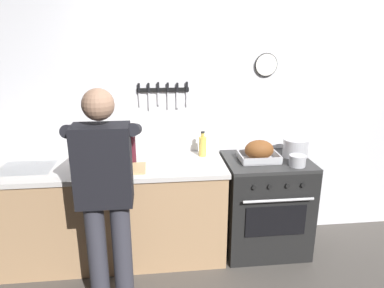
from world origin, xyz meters
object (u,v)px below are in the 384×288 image
object	(u,v)px
bottle_vinegar	(122,152)
bottle_olive_oil	(121,144)
stock_pot	(295,148)
person_cook	(105,190)
saucepan	(297,161)
bottle_wine_red	(131,149)
bottle_cooking_oil	(203,146)
roasting_pan	(259,151)
stove	(265,204)
bottle_hot_sauce	(93,155)
cutting_board	(124,169)

from	to	relation	value
bottle_vinegar	bottle_olive_oil	bearing A→B (deg)	96.88
stock_pot	bottle_olive_oil	bearing A→B (deg)	173.41
person_cook	saucepan	world-z (taller)	person_cook
person_cook	bottle_vinegar	bearing A→B (deg)	8.48
person_cook	bottle_wine_red	bearing A→B (deg)	0.95
bottle_wine_red	bottle_vinegar	bearing A→B (deg)	151.27
stock_pot	saucepan	xyz separation A→B (m)	(-0.08, -0.24, -0.03)
stock_pot	bottle_vinegar	xyz separation A→B (m)	(-1.58, 0.02, 0.02)
bottle_cooking_oil	roasting_pan	bearing A→B (deg)	-20.66
bottle_wine_red	stove	bearing A→B (deg)	-1.65
saucepan	bottle_hot_sauce	xyz separation A→B (m)	(-1.75, 0.25, 0.03)
stock_pot	bottle_hot_sauce	world-z (taller)	bottle_hot_sauce
roasting_pan	bottle_wine_red	xyz separation A→B (m)	(-1.12, 0.05, 0.04)
bottle_olive_oil	bottle_vinegar	bearing A→B (deg)	-83.12
person_cook	bottle_wine_red	xyz separation A→B (m)	(0.15, 0.65, 0.08)
bottle_vinegar	bottle_hot_sauce	xyz separation A→B (m)	(-0.25, -0.01, -0.02)
saucepan	stock_pot	bearing A→B (deg)	72.13
saucepan	cutting_board	xyz separation A→B (m)	(-1.47, 0.07, -0.04)
stock_pot	roasting_pan	bearing A→B (deg)	-168.05
roasting_pan	bottle_cooking_oil	xyz separation A→B (m)	(-0.48, 0.18, 0.01)
roasting_pan	bottle_olive_oil	size ratio (longest dim) A/B	1.26
stock_pot	bottle_wine_red	bearing A→B (deg)	-179.04
person_cook	bottle_wine_red	size ratio (longest dim) A/B	5.29
person_cook	bottle_cooking_oil	world-z (taller)	person_cook
stock_pot	bottle_olive_oil	world-z (taller)	bottle_olive_oil
bottle_olive_oil	bottle_hot_sauce	xyz separation A→B (m)	(-0.23, -0.18, -0.04)
bottle_cooking_oil	bottle_hot_sauce	xyz separation A→B (m)	(-0.98, -0.10, -0.02)
roasting_pan	bottle_hot_sauce	world-z (taller)	roasting_pan
person_cook	saucepan	xyz separation A→B (m)	(1.56, 0.43, -0.00)
stock_pot	cutting_board	xyz separation A→B (m)	(-1.55, -0.18, -0.07)
saucepan	person_cook	bearing A→B (deg)	-164.69
stock_pot	bottle_vinegar	bearing A→B (deg)	179.25
bottle_hot_sauce	bottle_vinegar	bearing A→B (deg)	3.01
person_cook	cutting_board	distance (m)	0.51
person_cook	bottle_hot_sauce	size ratio (longest dim) A/B	8.90
bottle_vinegar	saucepan	bearing A→B (deg)	-10.04
roasting_pan	bottle_olive_oil	bearing A→B (deg)	167.93
person_cook	roasting_pan	xyz separation A→B (m)	(1.27, 0.59, 0.03)
roasting_pan	bottle_vinegar	size ratio (longest dim) A/B	1.51
person_cook	bottle_hot_sauce	xyz separation A→B (m)	(-0.19, 0.68, 0.02)
bottle_olive_oil	bottle_hot_sauce	bearing A→B (deg)	-142.95
stove	bottle_cooking_oil	bearing A→B (deg)	164.02
bottle_vinegar	bottle_hot_sauce	bearing A→B (deg)	-176.99
stock_pot	bottle_hot_sauce	size ratio (longest dim) A/B	1.22
bottle_cooking_oil	stove	bearing A→B (deg)	-15.98
bottle_vinegar	stock_pot	bearing A→B (deg)	-0.75
bottle_vinegar	bottle_wine_red	size ratio (longest dim) A/B	0.74
bottle_hot_sauce	roasting_pan	bearing A→B (deg)	-3.33
stove	bottle_olive_oil	size ratio (longest dim) A/B	3.23
roasting_pan	bottle_cooking_oil	distance (m)	0.52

